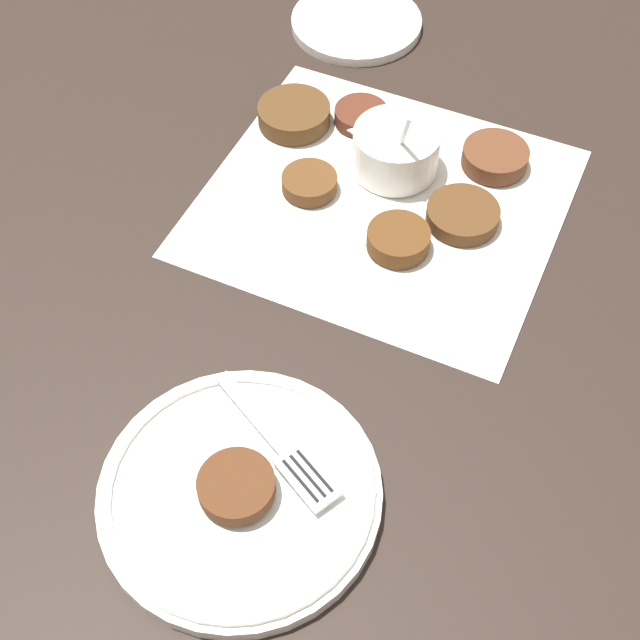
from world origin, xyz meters
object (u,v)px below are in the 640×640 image
serving_plate (240,492)px  extra_saucer (356,23)px  sauce_bowl (395,152)px  fork (285,451)px  fritter_on_plate (236,486)px

serving_plate → extra_saucer: size_ratio=1.43×
sauce_bowl → fork: 0.37m
fritter_on_plate → fork: fritter_on_plate is taller
sauce_bowl → fritter_on_plate: (0.06, 0.41, 0.00)m
sauce_bowl → fork: size_ratio=0.76×
fork → extra_saucer: size_ratio=0.81×
serving_plate → fritter_on_plate: 0.02m
fritter_on_plate → extra_saucer: fritter_on_plate is taller
sauce_bowl → extra_saucer: 0.26m
serving_plate → sauce_bowl: bearing=-97.7°
sauce_bowl → fork: (0.03, 0.37, -0.00)m
fritter_on_plate → fork: size_ratio=0.48×
fork → extra_saucer: fork is taller
fritter_on_plate → extra_saucer: bearing=-87.0°
fritter_on_plate → fork: (-0.03, -0.04, -0.01)m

